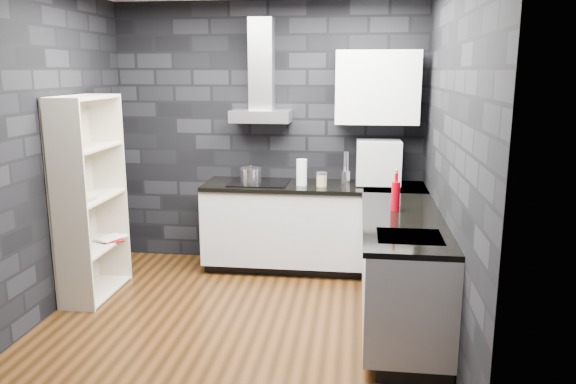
% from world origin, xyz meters
% --- Properties ---
extents(ground, '(3.20, 3.20, 0.00)m').
position_xyz_m(ground, '(0.00, 0.00, 0.00)').
color(ground, '#43260F').
extents(wall_back, '(3.20, 0.05, 2.70)m').
position_xyz_m(wall_back, '(0.00, 1.62, 1.35)').
color(wall_back, black).
rests_on(wall_back, ground).
extents(wall_front, '(3.20, 0.05, 2.70)m').
position_xyz_m(wall_front, '(0.00, -1.62, 1.35)').
color(wall_front, black).
rests_on(wall_front, ground).
extents(wall_left, '(0.05, 3.20, 2.70)m').
position_xyz_m(wall_left, '(-1.62, 0.00, 1.35)').
color(wall_left, black).
rests_on(wall_left, ground).
extents(wall_right, '(0.05, 3.20, 2.70)m').
position_xyz_m(wall_right, '(1.62, 0.00, 1.35)').
color(wall_right, black).
rests_on(wall_right, ground).
extents(toekick_back, '(2.18, 0.50, 0.10)m').
position_xyz_m(toekick_back, '(0.50, 1.34, 0.05)').
color(toekick_back, black).
rests_on(toekick_back, ground).
extents(toekick_right, '(0.50, 1.78, 0.10)m').
position_xyz_m(toekick_right, '(1.34, 0.10, 0.05)').
color(toekick_right, black).
rests_on(toekick_right, ground).
extents(counter_back_cab, '(2.20, 0.60, 0.76)m').
position_xyz_m(counter_back_cab, '(0.50, 1.30, 0.48)').
color(counter_back_cab, silver).
rests_on(counter_back_cab, ground).
extents(counter_right_cab, '(0.60, 1.80, 0.76)m').
position_xyz_m(counter_right_cab, '(1.30, 0.10, 0.48)').
color(counter_right_cab, silver).
rests_on(counter_right_cab, ground).
extents(counter_back_top, '(2.20, 0.62, 0.04)m').
position_xyz_m(counter_back_top, '(0.50, 1.29, 0.88)').
color(counter_back_top, black).
rests_on(counter_back_top, counter_back_cab).
extents(counter_right_top, '(0.62, 1.80, 0.04)m').
position_xyz_m(counter_right_top, '(1.29, 0.10, 0.88)').
color(counter_right_top, black).
rests_on(counter_right_top, counter_right_cab).
extents(counter_corner_top, '(0.62, 0.62, 0.04)m').
position_xyz_m(counter_corner_top, '(1.30, 1.30, 0.88)').
color(counter_corner_top, black).
rests_on(counter_corner_top, counter_right_cab).
extents(hood_body, '(0.60, 0.34, 0.12)m').
position_xyz_m(hood_body, '(-0.05, 1.43, 1.56)').
color(hood_body, silver).
rests_on(hood_body, wall_back).
extents(hood_chimney, '(0.24, 0.20, 0.90)m').
position_xyz_m(hood_chimney, '(-0.05, 1.50, 2.07)').
color(hood_chimney, silver).
rests_on(hood_chimney, hood_body).
extents(upper_cabinet, '(0.80, 0.35, 0.70)m').
position_xyz_m(upper_cabinet, '(1.10, 1.43, 1.85)').
color(upper_cabinet, silver).
rests_on(upper_cabinet, wall_back).
extents(cooktop, '(0.58, 0.50, 0.01)m').
position_xyz_m(cooktop, '(-0.05, 1.30, 0.91)').
color(cooktop, black).
rests_on(cooktop, counter_back_top).
extents(sink_rim, '(0.44, 0.40, 0.01)m').
position_xyz_m(sink_rim, '(1.30, -0.40, 0.89)').
color(sink_rim, silver).
rests_on(sink_rim, counter_right_top).
extents(pot, '(0.24, 0.24, 0.12)m').
position_xyz_m(pot, '(-0.14, 1.31, 0.97)').
color(pot, silver).
rests_on(pot, cooktop).
extents(glass_vase, '(0.12, 0.12, 0.26)m').
position_xyz_m(glass_vase, '(0.38, 1.24, 1.03)').
color(glass_vase, white).
rests_on(glass_vase, counter_back_top).
extents(storage_jar, '(0.10, 0.10, 0.12)m').
position_xyz_m(storage_jar, '(0.59, 1.21, 0.96)').
color(storage_jar, tan).
rests_on(storage_jar, counter_back_top).
extents(utensil_crock, '(0.10, 0.10, 0.12)m').
position_xyz_m(utensil_crock, '(0.81, 1.41, 0.96)').
color(utensil_crock, silver).
rests_on(utensil_crock, counter_back_top).
extents(appliance_garage, '(0.44, 0.34, 0.43)m').
position_xyz_m(appliance_garage, '(1.13, 1.36, 1.12)').
color(appliance_garage, silver).
rests_on(appliance_garage, counter_back_top).
extents(red_bottle, '(0.08, 0.08, 0.24)m').
position_xyz_m(red_bottle, '(1.24, 0.31, 1.02)').
color(red_bottle, '#B0000F').
rests_on(red_bottle, counter_right_top).
extents(bookshelf, '(0.41, 0.83, 1.80)m').
position_xyz_m(bookshelf, '(-1.42, 0.42, 0.90)').
color(bookshelf, beige).
rests_on(bookshelf, ground).
extents(fruit_bowl, '(0.26, 0.26, 0.06)m').
position_xyz_m(fruit_bowl, '(-1.42, 0.30, 0.94)').
color(fruit_bowl, white).
rests_on(fruit_bowl, bookshelf).
extents(book_red, '(0.17, 0.12, 0.25)m').
position_xyz_m(book_red, '(-1.41, 0.57, 0.57)').
color(book_red, maroon).
rests_on(book_red, bookshelf).
extents(book_second, '(0.17, 0.10, 0.25)m').
position_xyz_m(book_second, '(-1.43, 0.64, 0.59)').
color(book_second, '#B2B2B2').
rests_on(book_second, bookshelf).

